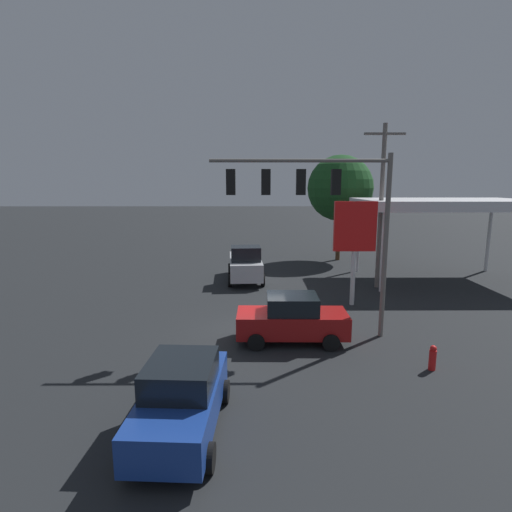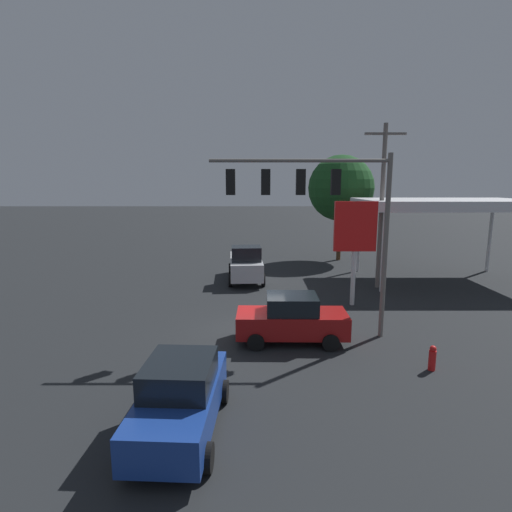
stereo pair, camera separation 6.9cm
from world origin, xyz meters
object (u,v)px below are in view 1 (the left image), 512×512
at_px(traffic_signal_assembly, 318,200).
at_px(street_tree, 340,188).
at_px(utility_pole, 381,203).
at_px(sedan_waiting, 292,319).
at_px(pickup_parked, 245,264).
at_px(fire_hydrant, 433,358).
at_px(sedan_far, 182,397).
at_px(price_sign, 355,232).

height_order(traffic_signal_assembly, street_tree, street_tree).
xyz_separation_m(utility_pole, sedan_waiting, (6.07, 8.61, -4.21)).
distance_m(traffic_signal_assembly, sedan_waiting, 4.86).
bearing_deg(sedan_waiting, pickup_parked, -77.72).
bearing_deg(utility_pole, fire_hydrant, 82.36).
bearing_deg(traffic_signal_assembly, sedan_far, 56.22).
distance_m(traffic_signal_assembly, utility_pole, 9.49).
bearing_deg(street_tree, utility_pole, 93.41).
distance_m(street_tree, fire_hydrant, 20.99).
height_order(sedan_far, street_tree, street_tree).
bearing_deg(pickup_parked, utility_pole, 74.46).
relative_size(pickup_parked, street_tree, 0.62).
bearing_deg(street_tree, traffic_signal_assembly, 75.16).
height_order(pickup_parked, sedan_waiting, pickup_parked).
xyz_separation_m(traffic_signal_assembly, street_tree, (-4.53, -17.09, 0.29)).
height_order(sedan_far, pickup_parked, pickup_parked).
height_order(price_sign, sedan_waiting, price_sign).
xyz_separation_m(sedan_far, pickup_parked, (-1.29, -16.29, 0.16)).
distance_m(utility_pole, street_tree, 9.13).
distance_m(utility_pole, pickup_parked, 9.27).
height_order(traffic_signal_assembly, fire_hydrant, traffic_signal_assembly).
height_order(utility_pole, price_sign, utility_pole).
bearing_deg(pickup_parked, sedan_waiting, 7.86).
bearing_deg(fire_hydrant, sedan_far, 23.17).
relative_size(utility_pole, street_tree, 1.13).
height_order(utility_pole, sedan_far, utility_pole).
bearing_deg(price_sign, traffic_signal_assembly, 58.96).
bearing_deg(price_sign, street_tree, -98.42).
relative_size(price_sign, sedan_far, 1.21).
bearing_deg(utility_pole, street_tree, -86.59).
xyz_separation_m(price_sign, fire_hydrant, (-0.92, 7.54, -3.45)).
relative_size(sedan_far, fire_hydrant, 5.10).
bearing_deg(pickup_parked, street_tree, 130.47).
distance_m(traffic_signal_assembly, price_sign, 5.44).
bearing_deg(traffic_signal_assembly, utility_pole, -122.32).
distance_m(sedan_waiting, fire_hydrant, 5.26).
distance_m(traffic_signal_assembly, pickup_parked, 11.20).
relative_size(sedan_far, sedan_waiting, 1.01).
bearing_deg(pickup_parked, traffic_signal_assembly, 14.06).
bearing_deg(price_sign, sedan_far, 57.30).
relative_size(utility_pole, pickup_parked, 1.83).
bearing_deg(street_tree, pickup_parked, 43.96).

